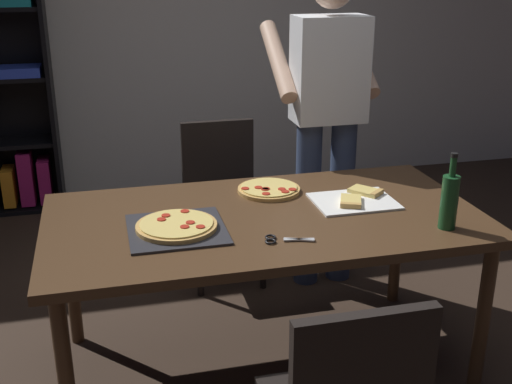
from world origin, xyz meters
name	(u,v)px	position (x,y,z in m)	size (l,w,h in m)	color
ground_plane	(264,363)	(0.00, 0.00, 0.00)	(12.00, 12.00, 0.00)	#38281E
back_wall	(178,9)	(0.00, 2.60, 1.40)	(6.40, 0.10, 2.80)	silver
dining_table	(264,229)	(0.00, 0.00, 0.68)	(1.84, 0.97, 0.75)	#4C331E
chair_far_side	(222,191)	(0.00, 0.97, 0.51)	(0.42, 0.42, 0.90)	black
person_serving_pizza	(327,111)	(0.54, 0.75, 1.00)	(0.55, 0.54, 1.75)	#38476B
pepperoni_pizza_on_tray	(177,227)	(-0.38, -0.07, 0.77)	(0.39, 0.39, 0.04)	#2D2D33
pizza_slices_on_towel	(356,200)	(0.44, 0.05, 0.76)	(0.36, 0.30, 0.03)	white
wine_bottle	(449,200)	(0.68, -0.31, 0.87)	(0.07, 0.07, 0.32)	#194723
kitchen_scissors	(281,239)	(-0.01, -0.27, 0.76)	(0.20, 0.10, 0.01)	silver
second_pizza_plain	(269,189)	(0.09, 0.27, 0.76)	(0.29, 0.29, 0.03)	tan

